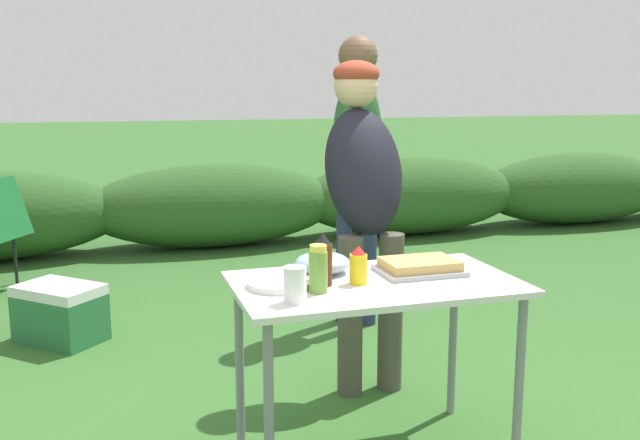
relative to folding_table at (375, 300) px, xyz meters
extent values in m
ellipsoid|color=#2D5623|center=(0.00, 4.10, -0.28)|extent=(2.40, 0.90, 0.77)
ellipsoid|color=#2D5623|center=(2.00, 4.10, -0.28)|extent=(2.40, 0.90, 0.77)
ellipsoid|color=#2D5623|center=(4.00, 4.10, -0.28)|extent=(2.40, 0.90, 0.77)
cube|color=silver|center=(0.00, 0.00, 0.06)|extent=(1.10, 0.64, 0.02)
cylinder|color=gray|center=(-0.49, -0.27, -0.31)|extent=(0.04, 0.04, 0.71)
cylinder|color=gray|center=(0.49, -0.27, -0.31)|extent=(0.04, 0.04, 0.71)
cylinder|color=gray|center=(-0.49, 0.27, -0.31)|extent=(0.04, 0.04, 0.71)
cylinder|color=gray|center=(0.49, 0.27, -0.31)|extent=(0.04, 0.04, 0.71)
cube|color=#9E9EA3|center=(0.22, 0.06, 0.09)|extent=(0.33, 0.24, 0.02)
cube|color=tan|center=(0.22, 0.06, 0.11)|extent=(0.29, 0.21, 0.04)
cylinder|color=white|center=(-0.38, 0.03, 0.09)|extent=(0.25, 0.25, 0.02)
ellipsoid|color=#99B2CC|center=(-0.16, 0.18, 0.12)|extent=(0.22, 0.22, 0.08)
cylinder|color=white|center=(-0.37, -0.18, 0.14)|extent=(0.08, 0.08, 0.13)
cylinder|color=yellow|center=(-0.08, -0.02, 0.13)|extent=(0.07, 0.07, 0.12)
cone|color=red|center=(-0.08, -0.02, 0.21)|extent=(0.06, 0.06, 0.03)
cylinder|color=#562314|center=(-0.21, 0.00, 0.16)|extent=(0.07, 0.07, 0.16)
cone|color=black|center=(-0.21, 0.00, 0.26)|extent=(0.06, 0.06, 0.05)
cylinder|color=olive|center=(-0.26, -0.08, 0.15)|extent=(0.07, 0.07, 0.15)
cylinder|color=#D1CC47|center=(-0.26, -0.08, 0.24)|extent=(0.06, 0.06, 0.03)
cylinder|color=#4C473D|center=(0.11, 0.61, -0.27)|extent=(0.12, 0.12, 0.79)
cylinder|color=#4C473D|center=(0.32, 0.60, -0.27)|extent=(0.12, 0.12, 0.79)
ellipsoid|color=black|center=(0.22, 0.72, 0.42)|extent=(0.38, 0.49, 0.69)
sphere|color=#DBAD89|center=(0.22, 0.84, 0.82)|extent=(0.22, 0.22, 0.22)
ellipsoid|color=#993823|center=(0.22, 0.84, 0.88)|extent=(0.23, 0.23, 0.13)
cylinder|color=#232D4C|center=(0.44, 1.66, -0.24)|extent=(0.10, 0.10, 0.86)
cylinder|color=#232D4C|center=(0.57, 1.55, -0.24)|extent=(0.10, 0.10, 0.86)
ellipsoid|color=#28562D|center=(0.51, 1.61, 0.54)|extent=(0.37, 0.36, 0.69)
sphere|color=brown|center=(0.51, 1.61, 1.00)|extent=(0.24, 0.24, 0.24)
cube|color=#19602D|center=(-1.69, 2.99, -0.05)|extent=(0.37, 0.48, 0.44)
cylinder|color=black|center=(-1.66, 3.21, -0.47)|extent=(0.02, 0.02, 0.38)
cube|color=#286B3D|center=(-1.28, 1.80, -0.52)|extent=(0.57, 0.56, 0.28)
cube|color=silver|center=(-1.28, 1.80, -0.35)|extent=(0.57, 0.56, 0.06)
camera|label=1|loc=(-0.99, -2.49, 0.82)|focal=40.00mm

